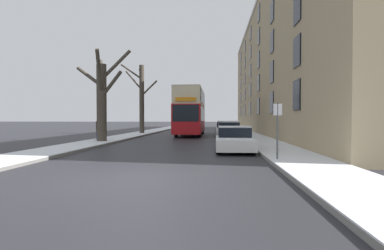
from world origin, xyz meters
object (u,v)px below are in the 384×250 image
at_px(bare_tree_left_0, 102,97).
at_px(street_sign_post, 277,128).
at_px(parked_car_0, 234,140).
at_px(parked_car_1, 229,132).
at_px(parked_car_2, 226,130).
at_px(bare_tree_left_1, 141,97).
at_px(pedestrian_left_sidewalk, 99,129).
at_px(parked_car_3, 224,128).
at_px(double_decker_bus, 191,110).

relative_size(bare_tree_left_0, street_sign_post, 2.91).
bearing_deg(street_sign_post, parked_car_0, 109.20).
bearing_deg(parked_car_1, parked_car_2, 90.00).
xyz_separation_m(bare_tree_left_1, pedestrian_left_sidewalk, (-0.54, -10.58, -3.13)).
bearing_deg(street_sign_post, parked_car_3, 93.58).
height_order(double_decker_bus, pedestrian_left_sidewalk, double_decker_bus).
relative_size(bare_tree_left_0, pedestrian_left_sidewalk, 3.87).
relative_size(parked_car_0, parked_car_3, 1.02).
height_order(bare_tree_left_0, double_decker_bus, bare_tree_left_0).
xyz_separation_m(bare_tree_left_1, double_decker_bus, (5.50, -1.38, -1.48)).
distance_m(pedestrian_left_sidewalk, street_sign_post, 14.63).
bearing_deg(parked_car_1, bare_tree_left_0, -169.24).
bearing_deg(bare_tree_left_0, bare_tree_left_1, 90.91).
xyz_separation_m(bare_tree_left_0, parked_car_0, (8.79, -4.62, -2.62)).
bearing_deg(parked_car_2, double_decker_bus, 142.37).
distance_m(bare_tree_left_0, parked_car_0, 10.27).
distance_m(bare_tree_left_0, double_decker_bus, 11.65).
distance_m(parked_car_2, pedestrian_left_sidewalk, 11.53).
height_order(bare_tree_left_1, parked_car_1, bare_tree_left_1).
relative_size(bare_tree_left_0, parked_car_2, 1.66).
relative_size(parked_car_3, street_sign_post, 1.75).
xyz_separation_m(double_decker_bus, parked_car_0, (3.47, -14.97, -1.99)).
distance_m(double_decker_bus, pedestrian_left_sidewalk, 11.12).
xyz_separation_m(parked_car_2, street_sign_post, (1.39, -16.27, 0.65)).
bearing_deg(double_decker_bus, parked_car_0, -76.94).
bearing_deg(parked_car_3, bare_tree_left_0, -122.91).
distance_m(bare_tree_left_0, parked_car_3, 16.38).
bearing_deg(parked_car_0, bare_tree_left_1, 118.76).
xyz_separation_m(bare_tree_left_0, double_decker_bus, (5.31, 10.35, -0.63)).
height_order(double_decker_bus, street_sign_post, double_decker_bus).
bearing_deg(parked_car_3, bare_tree_left_1, -168.36).
relative_size(double_decker_bus, pedestrian_left_sidewalk, 6.15).
bearing_deg(parked_car_0, parked_car_3, 90.00).
relative_size(parked_car_0, street_sign_post, 1.78).
distance_m(bare_tree_left_0, parked_car_2, 11.94).
bearing_deg(street_sign_post, bare_tree_left_0, 139.77).
xyz_separation_m(parked_car_0, street_sign_post, (1.39, -3.98, 0.72)).
height_order(parked_car_3, street_sign_post, street_sign_post).
bearing_deg(parked_car_2, parked_car_3, 90.00).
distance_m(parked_car_2, parked_car_3, 5.91).
distance_m(parked_car_0, parked_car_2, 12.29).
distance_m(parked_car_3, street_sign_post, 22.23).
height_order(bare_tree_left_0, parked_car_3, bare_tree_left_0).
bearing_deg(parked_car_1, street_sign_post, -82.32).
xyz_separation_m(bare_tree_left_0, parked_car_3, (8.79, 13.57, -2.62)).
bearing_deg(double_decker_bus, street_sign_post, -75.62).
distance_m(parked_car_0, street_sign_post, 4.28).
relative_size(bare_tree_left_1, parked_car_2, 1.90).
height_order(bare_tree_left_1, parked_car_0, bare_tree_left_1).
bearing_deg(double_decker_bus, bare_tree_left_0, -117.17).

